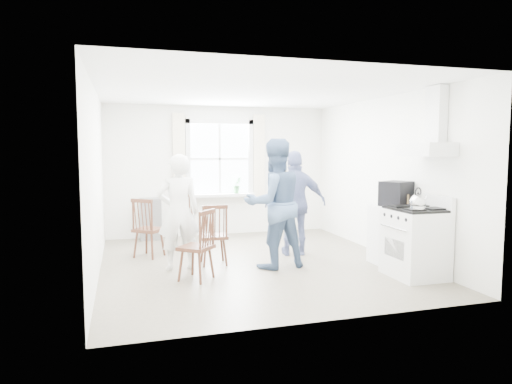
% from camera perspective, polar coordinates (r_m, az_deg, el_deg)
% --- Properties ---
extents(room_shell, '(4.62, 5.12, 2.64)m').
position_cam_1_polar(room_shell, '(6.89, -0.32, 1.68)').
color(room_shell, '#766C5B').
rests_on(room_shell, ground).
extents(window_assembly, '(1.88, 0.24, 1.70)m').
position_cam_1_polar(window_assembly, '(9.26, -4.53, 3.62)').
color(window_assembly, white).
rests_on(window_assembly, room_shell).
extents(range_hood, '(0.45, 0.76, 0.94)m').
position_cam_1_polar(range_hood, '(6.60, 20.82, 6.38)').
color(range_hood, silver).
rests_on(range_hood, room_shell).
extents(shelf_unit, '(0.40, 0.30, 0.80)m').
position_cam_1_polar(shelf_unit, '(9.05, -13.04, -3.30)').
color(shelf_unit, slate).
rests_on(shelf_unit, ground).
extents(gas_stove, '(0.68, 0.76, 1.12)m').
position_cam_1_polar(gas_stove, '(6.62, 19.29, -5.91)').
color(gas_stove, white).
rests_on(gas_stove, ground).
extents(kettle, '(0.21, 0.21, 0.30)m').
position_cam_1_polar(kettle, '(6.32, 19.58, -1.24)').
color(kettle, silver).
rests_on(kettle, gas_stove).
extents(low_cabinet, '(0.50, 0.55, 0.90)m').
position_cam_1_polar(low_cabinet, '(7.23, 16.49, -5.16)').
color(low_cabinet, silver).
rests_on(low_cabinet, ground).
extents(stereo_stack, '(0.53, 0.51, 0.37)m').
position_cam_1_polar(stereo_stack, '(7.09, 17.15, -0.20)').
color(stereo_stack, black).
rests_on(stereo_stack, low_cabinet).
extents(cardboard_box, '(0.34, 0.29, 0.18)m').
position_cam_1_polar(cardboard_box, '(7.07, 17.25, -0.97)').
color(cardboard_box, '#987849').
rests_on(cardboard_box, low_cabinet).
extents(windsor_chair_a, '(0.45, 0.44, 0.99)m').
position_cam_1_polar(windsor_chair_a, '(8.17, -9.32, -2.74)').
color(windsor_chair_a, '#3F2014').
rests_on(windsor_chair_a, ground).
extents(windsor_chair_b, '(0.41, 0.40, 0.93)m').
position_cam_1_polar(windsor_chair_b, '(6.84, -5.21, -4.54)').
color(windsor_chair_b, '#3F2014').
rests_on(windsor_chair_b, ground).
extents(windsor_chair_c, '(0.56, 0.56, 0.96)m').
position_cam_1_polar(windsor_chair_c, '(6.10, -6.69, -5.62)').
color(windsor_chair_c, '#3F2014').
rests_on(windsor_chair_c, ground).
extents(person_left, '(0.62, 0.62, 1.68)m').
position_cam_1_polar(person_left, '(6.67, -9.66, -2.51)').
color(person_left, white).
rests_on(person_left, ground).
extents(person_mid, '(1.03, 1.03, 1.90)m').
position_cam_1_polar(person_mid, '(6.68, 2.29, -1.47)').
color(person_mid, '#476084').
rests_on(person_mid, ground).
extents(person_right, '(1.19, 1.19, 1.72)m').
position_cam_1_polar(person_right, '(7.52, 4.95, -1.40)').
color(person_right, navy).
rests_on(person_right, ground).
extents(potted_plant, '(0.24, 0.24, 0.34)m').
position_cam_1_polar(potted_plant, '(9.27, -2.36, 0.88)').
color(potted_plant, '#327239').
rests_on(potted_plant, window_assembly).
extents(windsor_chair_d, '(0.57, 0.57, 0.97)m').
position_cam_1_polar(windsor_chair_d, '(7.50, -13.73, -3.61)').
color(windsor_chair_d, '#3F2014').
rests_on(windsor_chair_d, ground).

